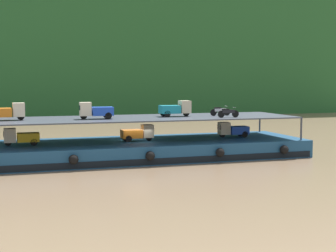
{
  "coord_description": "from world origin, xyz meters",
  "views": [
    {
      "loc": [
        -10.34,
        -41.47,
        6.68
      ],
      "look_at": [
        2.87,
        0.0,
        2.7
      ],
      "focal_mm": 53.79,
      "sensor_mm": 36.0,
      "label": 1
    }
  ],
  "objects_px": {
    "mini_truck_lower_mid": "(233,130)",
    "mini_truck_lower_aft": "(138,133)",
    "motorcycle_upper_port": "(228,112)",
    "mini_truck_lower_stern": "(21,137)",
    "mini_truck_upper_mid": "(96,111)",
    "mini_truck_upper_stern": "(8,112)",
    "mini_truck_upper_fore": "(176,109)",
    "motorcycle_upper_centre": "(220,111)",
    "cargo_barge": "(136,150)"
  },
  "relations": [
    {
      "from": "mini_truck_upper_mid",
      "to": "motorcycle_upper_centre",
      "type": "height_order",
      "value": "mini_truck_upper_mid"
    },
    {
      "from": "mini_truck_lower_mid",
      "to": "cargo_barge",
      "type": "bearing_deg",
      "value": -179.16
    },
    {
      "from": "mini_truck_lower_mid",
      "to": "mini_truck_upper_mid",
      "type": "distance_m",
      "value": 12.77
    },
    {
      "from": "motorcycle_upper_port",
      "to": "mini_truck_upper_mid",
      "type": "bearing_deg",
      "value": 170.75
    },
    {
      "from": "motorcycle_upper_port",
      "to": "motorcycle_upper_centre",
      "type": "distance_m",
      "value": 2.32
    },
    {
      "from": "motorcycle_upper_centre",
      "to": "mini_truck_lower_mid",
      "type": "bearing_deg",
      "value": 4.36
    },
    {
      "from": "mini_truck_lower_aft",
      "to": "mini_truck_upper_stern",
      "type": "distance_m",
      "value": 10.71
    },
    {
      "from": "cargo_barge",
      "to": "mini_truck_lower_aft",
      "type": "height_order",
      "value": "mini_truck_lower_aft"
    },
    {
      "from": "mini_truck_lower_mid",
      "to": "mini_truck_upper_fore",
      "type": "distance_m",
      "value": 5.78
    },
    {
      "from": "mini_truck_lower_mid",
      "to": "mini_truck_upper_fore",
      "type": "bearing_deg",
      "value": 178.64
    },
    {
      "from": "cargo_barge",
      "to": "mini_truck_upper_mid",
      "type": "relative_size",
      "value": 10.55
    },
    {
      "from": "mini_truck_upper_fore",
      "to": "motorcycle_upper_port",
      "type": "height_order",
      "value": "mini_truck_upper_fore"
    },
    {
      "from": "mini_truck_lower_mid",
      "to": "mini_truck_upper_stern",
      "type": "bearing_deg",
      "value": 179.7
    },
    {
      "from": "mini_truck_lower_stern",
      "to": "mini_truck_upper_mid",
      "type": "relative_size",
      "value": 0.99
    },
    {
      "from": "mini_truck_lower_stern",
      "to": "mini_truck_lower_mid",
      "type": "relative_size",
      "value": 0.99
    },
    {
      "from": "cargo_barge",
      "to": "mini_truck_upper_fore",
      "type": "xyz_separation_m",
      "value": [
        3.65,
        0.26,
        3.44
      ]
    },
    {
      "from": "mini_truck_lower_aft",
      "to": "motorcycle_upper_port",
      "type": "relative_size",
      "value": 1.45
    },
    {
      "from": "mini_truck_lower_mid",
      "to": "mini_truck_upper_mid",
      "type": "xyz_separation_m",
      "value": [
        -12.59,
        -0.61,
        2.0
      ]
    },
    {
      "from": "mini_truck_upper_stern",
      "to": "mini_truck_upper_mid",
      "type": "relative_size",
      "value": 1.0
    },
    {
      "from": "mini_truck_upper_mid",
      "to": "motorcycle_upper_port",
      "type": "bearing_deg",
      "value": -9.25
    },
    {
      "from": "motorcycle_upper_port",
      "to": "mini_truck_upper_fore",
      "type": "bearing_deg",
      "value": 146.7
    },
    {
      "from": "mini_truck_upper_fore",
      "to": "motorcycle_upper_port",
      "type": "relative_size",
      "value": 1.45
    },
    {
      "from": "mini_truck_upper_mid",
      "to": "mini_truck_upper_fore",
      "type": "bearing_deg",
      "value": 5.88
    },
    {
      "from": "mini_truck_upper_stern",
      "to": "mini_truck_lower_aft",
      "type": "bearing_deg",
      "value": -1.81
    },
    {
      "from": "cargo_barge",
      "to": "mini_truck_upper_fore",
      "type": "bearing_deg",
      "value": 4.12
    },
    {
      "from": "mini_truck_upper_stern",
      "to": "motorcycle_upper_centre",
      "type": "bearing_deg",
      "value": -0.64
    },
    {
      "from": "cargo_barge",
      "to": "motorcycle_upper_centre",
      "type": "height_order",
      "value": "motorcycle_upper_centre"
    },
    {
      "from": "mini_truck_lower_stern",
      "to": "mini_truck_upper_mid",
      "type": "xyz_separation_m",
      "value": [
        5.93,
        -0.43,
        2.0
      ]
    },
    {
      "from": "mini_truck_lower_mid",
      "to": "mini_truck_upper_stern",
      "type": "relative_size",
      "value": 1.0
    },
    {
      "from": "mini_truck_lower_stern",
      "to": "cargo_barge",
      "type": "bearing_deg",
      "value": 0.3
    },
    {
      "from": "cargo_barge",
      "to": "mini_truck_upper_mid",
      "type": "xyz_separation_m",
      "value": [
        -3.52,
        -0.48,
        3.44
      ]
    },
    {
      "from": "mini_truck_lower_aft",
      "to": "cargo_barge",
      "type": "bearing_deg",
      "value": 143.38
    },
    {
      "from": "mini_truck_lower_aft",
      "to": "mini_truck_lower_stern",
      "type": "bearing_deg",
      "value": 179.72
    },
    {
      "from": "mini_truck_lower_aft",
      "to": "mini_truck_upper_stern",
      "type": "xyz_separation_m",
      "value": [
        -10.52,
        0.33,
        2.0
      ]
    },
    {
      "from": "mini_truck_lower_aft",
      "to": "motorcycle_upper_port",
      "type": "bearing_deg",
      "value": -16.43
    },
    {
      "from": "mini_truck_lower_stern",
      "to": "motorcycle_upper_centre",
      "type": "distance_m",
      "value": 17.31
    },
    {
      "from": "mini_truck_lower_mid",
      "to": "mini_truck_lower_aft",
      "type": "bearing_deg",
      "value": -178.53
    },
    {
      "from": "cargo_barge",
      "to": "mini_truck_upper_stern",
      "type": "bearing_deg",
      "value": 178.7
    },
    {
      "from": "motorcycle_upper_port",
      "to": "mini_truck_upper_stern",
      "type": "bearing_deg",
      "value": 172.02
    },
    {
      "from": "mini_truck_lower_stern",
      "to": "mini_truck_upper_stern",
      "type": "distance_m",
      "value": 2.23
    },
    {
      "from": "mini_truck_lower_mid",
      "to": "motorcycle_upper_centre",
      "type": "relative_size",
      "value": 1.46
    },
    {
      "from": "motorcycle_upper_centre",
      "to": "motorcycle_upper_port",
      "type": "bearing_deg",
      "value": -96.37
    },
    {
      "from": "cargo_barge",
      "to": "mini_truck_lower_aft",
      "type": "distance_m",
      "value": 1.45
    },
    {
      "from": "mini_truck_lower_mid",
      "to": "mini_truck_upper_stern",
      "type": "height_order",
      "value": "mini_truck_upper_stern"
    },
    {
      "from": "mini_truck_lower_aft",
      "to": "mini_truck_upper_fore",
      "type": "height_order",
      "value": "mini_truck_upper_fore"
    },
    {
      "from": "cargo_barge",
      "to": "mini_truck_lower_mid",
      "type": "xyz_separation_m",
      "value": [
        9.08,
        0.13,
        1.44
      ]
    },
    {
      "from": "mini_truck_upper_stern",
      "to": "motorcycle_upper_centre",
      "type": "relative_size",
      "value": 1.46
    },
    {
      "from": "mini_truck_lower_stern",
      "to": "motorcycle_upper_port",
      "type": "xyz_separation_m",
      "value": [
        16.96,
        -2.22,
        1.74
      ]
    },
    {
      "from": "mini_truck_upper_stern",
      "to": "mini_truck_upper_mid",
      "type": "xyz_separation_m",
      "value": [
        6.87,
        -0.71,
        0.0
      ]
    },
    {
      "from": "cargo_barge",
      "to": "mini_truck_upper_mid",
      "type": "distance_m",
      "value": 4.94
    }
  ]
}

